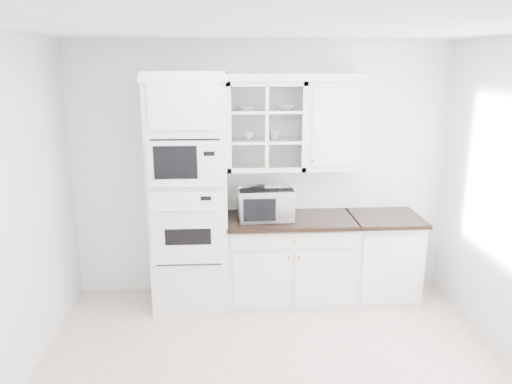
{
  "coord_description": "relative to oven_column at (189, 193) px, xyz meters",
  "views": [
    {
      "loc": [
        -0.36,
        -3.45,
        2.49
      ],
      "look_at": [
        -0.1,
        1.05,
        1.3
      ],
      "focal_mm": 35.0,
      "sensor_mm": 36.0,
      "label": 1
    }
  ],
  "objects": [
    {
      "name": "bowl_b",
      "position": [
        0.98,
        0.16,
        0.84
      ],
      "size": [
        0.21,
        0.21,
        0.06
      ],
      "primitive_type": "imported",
      "rotation": [
        0.0,
        0.0,
        -0.24
      ],
      "color": "white",
      "rests_on": "upper_cabinet_glass"
    },
    {
      "name": "countertop_microwave",
      "position": [
        0.77,
        0.02,
        -0.12
      ],
      "size": [
        0.57,
        0.49,
        0.32
      ],
      "primitive_type": "imported",
      "rotation": [
        0.0,
        0.0,
        3.19
      ],
      "color": "white",
      "rests_on": "base_cabinet_run"
    },
    {
      "name": "upper_cabinet_glass",
      "position": [
        0.78,
        0.17,
        0.65
      ],
      "size": [
        0.8,
        0.33,
        0.9
      ],
      "color": "white",
      "rests_on": "room_shell"
    },
    {
      "name": "oven_column",
      "position": [
        0.0,
        0.0,
        0.0
      ],
      "size": [
        0.76,
        0.68,
        2.4
      ],
      "color": "white",
      "rests_on": "ground"
    },
    {
      "name": "cup_b",
      "position": [
        0.87,
        0.16,
        0.56
      ],
      "size": [
        0.13,
        0.13,
        0.1
      ],
      "primitive_type": "imported",
      "rotation": [
        0.0,
        0.0,
        -0.23
      ],
      "color": "white",
      "rests_on": "upper_cabinet_glass"
    },
    {
      "name": "extra_base_cabinet",
      "position": [
        2.03,
        0.03,
        -0.74
      ],
      "size": [
        0.72,
        0.67,
        0.92
      ],
      "color": "white",
      "rests_on": "ground"
    },
    {
      "name": "room_shell",
      "position": [
        0.75,
        -0.99,
        0.58
      ],
      "size": [
        4.0,
        3.5,
        2.7
      ],
      "color": "white",
      "rests_on": "ground"
    },
    {
      "name": "cup_a",
      "position": [
        0.6,
        0.16,
        0.55
      ],
      "size": [
        0.12,
        0.12,
        0.08
      ],
      "primitive_type": "imported",
      "rotation": [
        0.0,
        0.0,
        -0.17
      ],
      "color": "white",
      "rests_on": "upper_cabinet_glass"
    },
    {
      "name": "bowl_a",
      "position": [
        0.6,
        0.16,
        0.83
      ],
      "size": [
        0.19,
        0.19,
        0.05
      ],
      "primitive_type": "imported",
      "rotation": [
        0.0,
        0.0,
        -0.01
      ],
      "color": "white",
      "rests_on": "upper_cabinet_glass"
    },
    {
      "name": "crown_molding",
      "position": [
        0.68,
        0.14,
        1.14
      ],
      "size": [
        2.14,
        0.38,
        0.07
      ],
      "primitive_type": "cube",
      "color": "white",
      "rests_on": "room_shell"
    },
    {
      "name": "ground",
      "position": [
        0.75,
        -1.42,
        -1.19
      ],
      "size": [
        4.0,
        3.5,
        0.01
      ],
      "primitive_type": "cube",
      "color": "#BFAEA3",
      "rests_on": "ground"
    },
    {
      "name": "upper_cabinet_solid",
      "position": [
        1.46,
        0.17,
        0.65
      ],
      "size": [
        0.55,
        0.33,
        0.9
      ],
      "primitive_type": "cube",
      "color": "white",
      "rests_on": "room_shell"
    },
    {
      "name": "base_cabinet_run",
      "position": [
        1.03,
        0.03,
        -0.74
      ],
      "size": [
        1.32,
        0.67,
        0.92
      ],
      "color": "white",
      "rests_on": "ground"
    }
  ]
}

